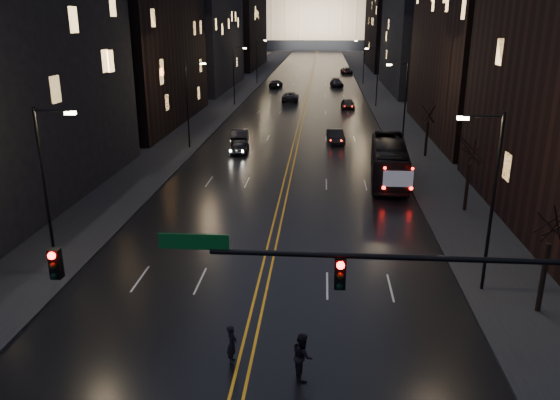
% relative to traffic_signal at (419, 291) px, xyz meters
% --- Properties ---
extents(road, '(20.00, 320.00, 0.02)m').
position_rel_traffic_signal_xyz_m(road, '(-5.91, 130.00, -5.09)').
color(road, black).
rests_on(road, ground).
extents(sidewalk_left, '(8.00, 320.00, 0.16)m').
position_rel_traffic_signal_xyz_m(sidewalk_left, '(-19.91, 130.00, -5.02)').
color(sidewalk_left, black).
rests_on(sidewalk_left, ground).
extents(sidewalk_right, '(8.00, 320.00, 0.16)m').
position_rel_traffic_signal_xyz_m(sidewalk_right, '(8.09, 130.00, -5.02)').
color(sidewalk_right, black).
rests_on(sidewalk_right, ground).
extents(center_line, '(0.62, 320.00, 0.01)m').
position_rel_traffic_signal_xyz_m(center_line, '(-5.91, 130.00, -5.08)').
color(center_line, orange).
rests_on(center_line, road).
extents(building_left_mid, '(12.00, 30.00, 28.00)m').
position_rel_traffic_signal_xyz_m(building_left_mid, '(-26.91, 54.00, 8.90)').
color(building_left_mid, black).
rests_on(building_left_mid, ground).
extents(building_left_far, '(12.00, 34.00, 20.00)m').
position_rel_traffic_signal_xyz_m(building_left_far, '(-26.91, 92.00, 4.90)').
color(building_left_far, black).
rests_on(building_left_far, ground).
extents(building_left_dist, '(12.00, 40.00, 24.00)m').
position_rel_traffic_signal_xyz_m(building_left_dist, '(-26.91, 140.00, 6.90)').
color(building_left_dist, black).
rests_on(building_left_dist, ground).
extents(building_right_mid, '(12.00, 34.00, 26.00)m').
position_rel_traffic_signal_xyz_m(building_right_mid, '(15.09, 92.00, 7.90)').
color(building_right_mid, black).
rests_on(building_right_mid, ground).
extents(building_right_dist, '(12.00, 40.00, 22.00)m').
position_rel_traffic_signal_xyz_m(building_right_dist, '(15.09, 140.00, 5.90)').
color(building_right_dist, black).
rests_on(building_right_dist, ground).
extents(capitol, '(90.00, 50.00, 58.50)m').
position_rel_traffic_signal_xyz_m(capitol, '(-5.91, 250.00, 12.05)').
color(capitol, black).
rests_on(capitol, ground).
extents(traffic_signal, '(17.29, 0.45, 7.00)m').
position_rel_traffic_signal_xyz_m(traffic_signal, '(0.00, 0.00, 0.00)').
color(traffic_signal, black).
rests_on(traffic_signal, ground).
extents(streetlamp_right_near, '(2.13, 0.25, 9.00)m').
position_rel_traffic_signal_xyz_m(streetlamp_right_near, '(4.91, 10.00, -0.02)').
color(streetlamp_right_near, black).
rests_on(streetlamp_right_near, ground).
extents(streetlamp_left_near, '(2.13, 0.25, 9.00)m').
position_rel_traffic_signal_xyz_m(streetlamp_left_near, '(-16.72, 10.00, -0.02)').
color(streetlamp_left_near, black).
rests_on(streetlamp_left_near, ground).
extents(streetlamp_right_mid, '(2.13, 0.25, 9.00)m').
position_rel_traffic_signal_xyz_m(streetlamp_right_mid, '(4.91, 40.00, -0.02)').
color(streetlamp_right_mid, black).
rests_on(streetlamp_right_mid, ground).
extents(streetlamp_left_mid, '(2.13, 0.25, 9.00)m').
position_rel_traffic_signal_xyz_m(streetlamp_left_mid, '(-16.72, 40.00, -0.02)').
color(streetlamp_left_mid, black).
rests_on(streetlamp_left_mid, ground).
extents(streetlamp_right_far, '(2.13, 0.25, 9.00)m').
position_rel_traffic_signal_xyz_m(streetlamp_right_far, '(4.91, 70.00, -0.02)').
color(streetlamp_right_far, black).
rests_on(streetlamp_right_far, ground).
extents(streetlamp_left_far, '(2.13, 0.25, 9.00)m').
position_rel_traffic_signal_xyz_m(streetlamp_left_far, '(-16.72, 70.00, -0.02)').
color(streetlamp_left_far, black).
rests_on(streetlamp_left_far, ground).
extents(streetlamp_right_dist, '(2.13, 0.25, 9.00)m').
position_rel_traffic_signal_xyz_m(streetlamp_right_dist, '(4.91, 100.00, -0.02)').
color(streetlamp_right_dist, black).
rests_on(streetlamp_right_dist, ground).
extents(streetlamp_left_dist, '(2.13, 0.25, 9.00)m').
position_rel_traffic_signal_xyz_m(streetlamp_left_dist, '(-16.72, 100.00, -0.02)').
color(streetlamp_left_dist, black).
rests_on(streetlamp_left_dist, ground).
extents(tree_right_near, '(2.40, 2.40, 6.65)m').
position_rel_traffic_signal_xyz_m(tree_right_near, '(7.09, 8.00, -0.58)').
color(tree_right_near, black).
rests_on(tree_right_near, ground).
extents(tree_right_mid, '(2.40, 2.40, 6.65)m').
position_rel_traffic_signal_xyz_m(tree_right_mid, '(7.09, 22.00, -0.58)').
color(tree_right_mid, black).
rests_on(tree_right_mid, ground).
extents(tree_right_far, '(2.40, 2.40, 6.65)m').
position_rel_traffic_signal_xyz_m(tree_right_far, '(7.09, 38.00, -0.58)').
color(tree_right_far, black).
rests_on(tree_right_far, ground).
extents(bus, '(3.60, 11.94, 3.28)m').
position_rel_traffic_signal_xyz_m(bus, '(2.59, 29.85, -3.46)').
color(bus, black).
rests_on(bus, ground).
extents(oncoming_car_a, '(1.87, 4.27, 1.43)m').
position_rel_traffic_signal_xyz_m(oncoming_car_a, '(-11.36, 38.44, -4.39)').
color(oncoming_car_a, black).
rests_on(oncoming_car_a, ground).
extents(oncoming_car_b, '(2.18, 5.07, 1.62)m').
position_rel_traffic_signal_xyz_m(oncoming_car_b, '(-12.03, 43.06, -4.29)').
color(oncoming_car_b, black).
rests_on(oncoming_car_b, ground).
extents(oncoming_car_c, '(2.58, 5.54, 1.54)m').
position_rel_traffic_signal_xyz_m(oncoming_car_c, '(-8.41, 75.02, -4.34)').
color(oncoming_car_c, black).
rests_on(oncoming_car_c, ground).
extents(oncoming_car_d, '(2.63, 5.37, 1.50)m').
position_rel_traffic_signal_xyz_m(oncoming_car_d, '(-12.44, 93.89, -4.35)').
color(oncoming_car_d, black).
rests_on(oncoming_car_d, ground).
extents(receding_car_a, '(2.07, 4.62, 1.47)m').
position_rel_traffic_signal_xyz_m(receding_car_a, '(-1.57, 43.83, -4.37)').
color(receding_car_a, black).
rests_on(receding_car_a, ground).
extents(receding_car_b, '(2.12, 4.75, 1.59)m').
position_rel_traffic_signal_xyz_m(receding_car_b, '(0.69, 67.47, -4.31)').
color(receding_car_b, black).
rests_on(receding_car_b, ground).
extents(receding_car_c, '(2.84, 5.59, 1.56)m').
position_rel_traffic_signal_xyz_m(receding_car_c, '(-0.40, 95.84, -4.33)').
color(receding_car_c, black).
rests_on(receding_car_c, ground).
extents(receding_car_d, '(2.97, 5.59, 1.49)m').
position_rel_traffic_signal_xyz_m(receding_car_d, '(2.59, 123.09, -4.36)').
color(receding_car_d, black).
rests_on(receding_car_d, ground).
extents(pedestrian_a, '(0.42, 0.62, 1.64)m').
position_rel_traffic_signal_xyz_m(pedestrian_a, '(-6.39, 3.15, -4.28)').
color(pedestrian_a, black).
rests_on(pedestrian_a, ground).
extents(pedestrian_b, '(0.72, 1.01, 1.88)m').
position_rel_traffic_signal_xyz_m(pedestrian_b, '(-3.60, 2.44, -4.16)').
color(pedestrian_b, black).
rests_on(pedestrian_b, ground).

